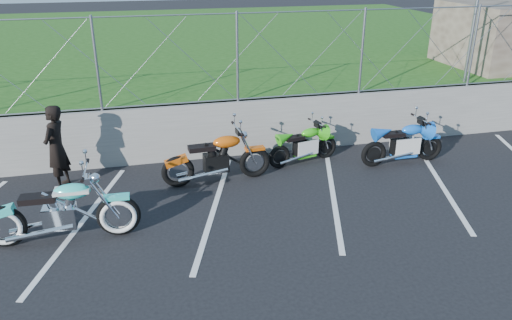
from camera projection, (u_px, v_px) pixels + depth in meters
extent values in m
plane|color=black|center=(224.00, 233.00, 8.59)|extent=(90.00, 90.00, 0.00)
cube|color=slate|center=(196.00, 131.00, 11.48)|extent=(30.00, 0.22, 1.30)
cube|color=#1E4A13|center=(164.00, 52.00, 20.43)|extent=(30.00, 20.00, 1.30)
cylinder|color=gray|center=(190.00, 15.00, 10.47)|extent=(28.00, 0.03, 0.03)
cylinder|color=gray|center=(194.00, 102.00, 11.20)|extent=(28.00, 0.03, 0.03)
cylinder|color=gray|center=(474.00, 23.00, 12.59)|extent=(0.08, 0.08, 3.00)
cube|color=silver|center=(83.00, 221.00, 8.96)|extent=(1.49, 4.31, 0.01)
cube|color=silver|center=(215.00, 206.00, 9.49)|extent=(1.49, 4.31, 0.01)
cube|color=silver|center=(333.00, 192.00, 10.02)|extent=(1.49, 4.31, 0.01)
cube|color=silver|center=(439.00, 180.00, 10.55)|extent=(1.49, 4.31, 0.01)
torus|color=black|center=(4.00, 227.00, 8.06)|extent=(0.74, 0.15, 0.74)
torus|color=black|center=(119.00, 216.00, 8.40)|extent=(0.74, 0.15, 0.74)
cube|color=silver|center=(60.00, 217.00, 8.20)|extent=(0.53, 0.33, 0.38)
ellipsoid|color=#33CCBD|center=(72.00, 191.00, 8.07)|extent=(0.60, 0.30, 0.26)
cube|color=black|center=(38.00, 199.00, 8.00)|extent=(0.57, 0.29, 0.10)
cube|color=#33CCBD|center=(116.00, 197.00, 8.26)|extent=(0.43, 0.18, 0.07)
cylinder|color=silver|center=(85.00, 170.00, 7.98)|extent=(0.06, 0.80, 0.03)
torus|color=black|center=(178.00, 172.00, 10.15)|extent=(0.68, 0.16, 0.68)
torus|color=black|center=(255.00, 162.00, 10.59)|extent=(0.68, 0.16, 0.68)
cube|color=black|center=(216.00, 163.00, 10.32)|extent=(0.52, 0.33, 0.37)
ellipsoid|color=#CC510C|center=(227.00, 142.00, 10.22)|extent=(0.59, 0.30, 0.25)
cube|color=black|center=(202.00, 148.00, 10.11)|extent=(0.56, 0.29, 0.10)
cube|color=#CC510C|center=(255.00, 148.00, 10.47)|extent=(0.42, 0.19, 0.07)
cylinder|color=silver|center=(237.00, 128.00, 10.18)|extent=(0.08, 0.79, 0.03)
torus|color=black|center=(279.00, 157.00, 11.07)|extent=(0.54, 0.22, 0.53)
torus|color=black|center=(326.00, 147.00, 11.60)|extent=(0.54, 0.22, 0.53)
cube|color=black|center=(303.00, 149.00, 11.29)|extent=(0.45, 0.33, 0.30)
ellipsoid|color=green|center=(311.00, 133.00, 11.23)|extent=(0.50, 0.32, 0.21)
cube|color=black|center=(294.00, 138.00, 11.08)|extent=(0.48, 0.31, 0.08)
cube|color=green|center=(327.00, 137.00, 11.50)|extent=(0.36, 0.21, 0.05)
cylinder|color=silver|center=(317.00, 123.00, 11.22)|extent=(0.17, 0.62, 0.02)
torus|color=black|center=(374.00, 154.00, 11.13)|extent=(0.60, 0.12, 0.60)
torus|color=black|center=(430.00, 148.00, 11.46)|extent=(0.60, 0.12, 0.60)
cube|color=black|center=(402.00, 147.00, 11.25)|extent=(0.46, 0.29, 0.34)
ellipsoid|color=blue|center=(413.00, 130.00, 11.15)|extent=(0.53, 0.25, 0.23)
cube|color=black|center=(393.00, 134.00, 11.06)|extent=(0.50, 0.25, 0.09)
cube|color=blue|center=(431.00, 137.00, 11.35)|extent=(0.38, 0.15, 0.06)
cylinder|color=silver|center=(421.00, 119.00, 11.10)|extent=(0.04, 0.72, 0.03)
imported|color=black|center=(56.00, 148.00, 9.94)|extent=(0.62, 0.74, 1.73)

